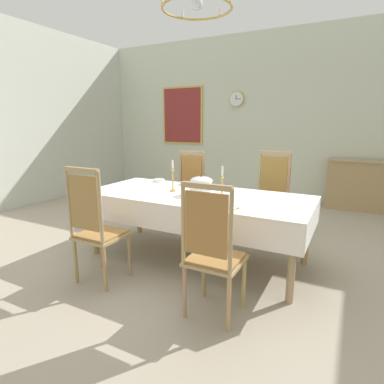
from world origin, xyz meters
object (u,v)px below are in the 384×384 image
at_px(chair_north_b, 271,198).
at_px(sideboard, 369,186).
at_px(bowl_near_right, 225,206).
at_px(framed_painting, 182,116).
at_px(soup_tureen, 201,185).
at_px(spoon_secondary, 237,208).
at_px(bowl_near_left, 213,187).
at_px(chair_south_a, 96,226).
at_px(chair_north_a, 188,190).
at_px(bowl_far_right, 159,180).
at_px(spoon_primary, 222,188).
at_px(chair_south_b, 212,251).
at_px(bowl_far_left, 185,183).
at_px(dining_table, 196,201).
at_px(candlestick_east, 222,185).
at_px(chandelier, 197,7).
at_px(candlestick_west, 173,179).
at_px(mounted_clock, 237,99).

distance_m(chair_north_b, sideboard, 2.64).
distance_m(bowl_near_right, framed_painting, 4.87).
height_order(soup_tureen, spoon_secondary, soup_tureen).
xyz_separation_m(bowl_near_left, sideboard, (1.78, 2.92, -0.35)).
xyz_separation_m(chair_south_a, chair_north_a, (0.00, 1.90, -0.01)).
distance_m(chair_north_a, bowl_far_right, 0.58).
relative_size(bowl_near_right, spoon_primary, 0.83).
bearing_deg(spoon_secondary, chair_south_b, -80.17).
height_order(bowl_near_left, bowl_far_left, bowl_far_left).
bearing_deg(soup_tureen, bowl_near_left, 92.71).
xyz_separation_m(chair_south_a, spoon_secondary, (1.23, 0.57, 0.20)).
xyz_separation_m(dining_table, spoon_secondary, (0.62, -0.38, 0.08)).
distance_m(bowl_near_left, sideboard, 3.44).
distance_m(chair_north_a, framed_painting, 3.24).
bearing_deg(chair_south_a, chair_south_b, 0.09).
height_order(chair_south_a, bowl_near_left, chair_south_a).
bearing_deg(spoon_secondary, candlestick_east, 138.49).
distance_m(dining_table, chair_north_b, 1.14).
relative_size(soup_tureen, chandelier, 0.39).
height_order(chair_north_a, bowl_near_right, chair_north_a).
bearing_deg(chair_north_a, chair_south_a, 90.00).
height_order(candlestick_west, bowl_near_right, candlestick_west).
height_order(chair_south_a, chandelier, chandelier).
bearing_deg(bowl_far_left, sideboard, 52.71).
height_order(dining_table, bowl_near_left, bowl_near_left).
bearing_deg(bowl_near_left, chair_north_b, 44.88).
relative_size(chair_north_b, soup_tureen, 4.27).
height_order(spoon_secondary, mounted_clock, mounted_clock).
distance_m(bowl_near_right, bowl_far_left, 1.20).
height_order(bowl_near_right, bowl_far_right, bowl_far_right).
distance_m(bowl_far_left, chandelier, 1.97).
bearing_deg(chandelier, bowl_near_right, -38.62).
bearing_deg(candlestick_west, candlestick_east, 0.00).
xyz_separation_m(sideboard, chandelier, (-1.82, -3.30, 2.24)).
height_order(candlestick_west, bowl_near_left, candlestick_west).
height_order(candlestick_west, candlestick_east, candlestick_west).
relative_size(sideboard, mounted_clock, 4.41).
bearing_deg(bowl_far_left, mounted_clock, 98.28).
bearing_deg(candlestick_west, chair_south_a, -107.94).
relative_size(dining_table, chair_north_b, 2.08).
xyz_separation_m(sideboard, framed_painting, (-3.99, 0.25, 1.27)).
bearing_deg(candlestick_east, bowl_near_right, -63.84).
relative_size(bowl_near_left, bowl_far_right, 0.90).
height_order(candlestick_east, bowl_far_right, candlestick_east).
xyz_separation_m(chair_south_b, sideboard, (1.20, 4.25, -0.13)).
relative_size(chair_south_b, spoon_secondary, 6.48).
bearing_deg(mounted_clock, candlestick_east, -72.26).
xyz_separation_m(chair_north_b, spoon_primary, (-0.48, -0.55, 0.19)).
bearing_deg(chair_south_b, framed_painting, 121.73).
xyz_separation_m(spoon_secondary, framed_painting, (-2.78, 3.93, 0.94)).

